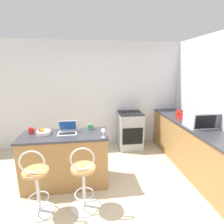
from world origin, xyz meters
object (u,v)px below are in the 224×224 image
at_px(bar_stool_near, 37,184).
at_px(stove_range, 130,130).
at_px(wine_glass_short, 103,131).
at_px(microwave, 202,119).
at_px(fruit_bowl, 43,132).
at_px(mug_red, 31,130).
at_px(mug_green, 90,127).
at_px(bar_stool_far, 84,180).
at_px(toaster, 183,115).
at_px(laptop, 67,130).

xyz_separation_m(bar_stool_near, stove_range, (1.73, 1.87, -0.00)).
bearing_deg(wine_glass_short, microwave, 8.54).
bearing_deg(fruit_bowl, wine_glass_short, -15.80).
bearing_deg(mug_red, fruit_bowl, -16.45).
xyz_separation_m(wine_glass_short, mug_green, (-0.19, 0.41, -0.06)).
bearing_deg(stove_range, bar_stool_far, -120.66).
height_order(toaster, fruit_bowl, toaster).
relative_size(bar_stool_near, laptop, 3.17).
bearing_deg(mug_red, wine_glass_short, -15.91).
xyz_separation_m(toaster, wine_glass_short, (-1.79, -0.83, 0.03)).
bearing_deg(bar_stool_near, mug_green, 47.17).
distance_m(toaster, mug_red, 3.00).
bearing_deg(fruit_bowl, toaster, 11.37).
height_order(bar_stool_near, laptop, laptop).
xyz_separation_m(mug_green, fruit_bowl, (-0.77, -0.14, -0.01)).
xyz_separation_m(bar_stool_far, microwave, (2.15, 0.67, 0.60)).
relative_size(wine_glass_short, fruit_bowl, 0.66).
xyz_separation_m(mug_red, mug_green, (0.98, 0.08, -0.01)).
relative_size(bar_stool_far, mug_red, 9.43).
height_order(toaster, mug_red, toaster).
bearing_deg(laptop, toaster, 12.91).
bearing_deg(wine_glass_short, bar_stool_far, -128.68).
bearing_deg(stove_range, fruit_bowl, -145.53).
height_order(wine_glass_short, mug_red, wine_glass_short).
relative_size(bar_stool_near, toaster, 3.59).
bearing_deg(microwave, fruit_bowl, -179.92).
xyz_separation_m(bar_stool_far, toaster, (2.10, 1.22, 0.54)).
relative_size(toaster, fruit_bowl, 1.21).
bearing_deg(microwave, toaster, 94.88).
bearing_deg(toaster, mug_green, -168.23).
relative_size(wine_glass_short, mug_red, 1.43).
distance_m(bar_stool_near, toaster, 3.03).
height_order(laptop, mug_green, laptop).
xyz_separation_m(laptop, microwave, (2.41, -0.01, 0.10)).
distance_m(toaster, mug_green, 2.02).
height_order(microwave, stove_range, microwave).
bearing_deg(microwave, laptop, 179.82).
height_order(mug_red, fruit_bowl, fruit_bowl).
xyz_separation_m(bar_stool_near, wine_glass_short, (0.94, 0.39, 0.56)).
distance_m(bar_stool_far, mug_green, 0.96).
bearing_deg(laptop, stove_range, 41.08).
height_order(toaster, wine_glass_short, toaster).
bearing_deg(microwave, stove_range, 130.94).
bearing_deg(bar_stool_near, mug_red, 107.66).
xyz_separation_m(laptop, fruit_bowl, (-0.39, -0.01, -0.01)).
xyz_separation_m(bar_stool_near, bar_stool_far, (0.62, 0.00, 0.00)).
xyz_separation_m(bar_stool_far, stove_range, (1.11, 1.87, -0.00)).
height_order(stove_range, mug_red, mug_red).
xyz_separation_m(bar_stool_near, fruit_bowl, (-0.02, 0.66, 0.49)).
xyz_separation_m(microwave, mug_red, (-3.01, 0.06, -0.10)).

